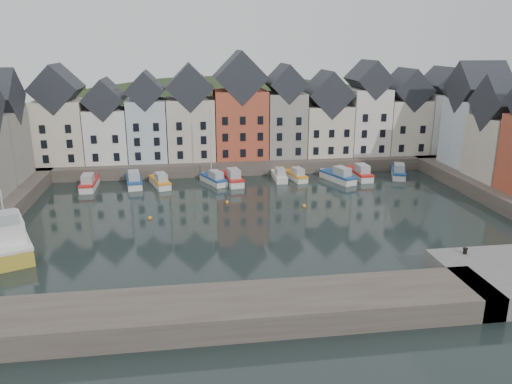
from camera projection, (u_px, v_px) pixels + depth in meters
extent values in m
plane|color=black|center=(266.00, 222.00, 60.61)|extent=(260.00, 260.00, 0.00)
cube|color=#473E36|center=(239.00, 159.00, 88.76)|extent=(90.00, 16.00, 2.00)
cube|color=#473E36|center=(183.00, 314.00, 38.11)|extent=(50.00, 6.00, 2.00)
ellipsoid|color=black|center=(228.00, 213.00, 118.88)|extent=(153.60, 70.40, 64.00)
sphere|color=black|center=(162.00, 103.00, 104.51)|extent=(5.77, 5.77, 5.77)
sphere|color=black|center=(328.00, 98.00, 119.23)|extent=(5.27, 5.27, 5.27)
sphere|color=black|center=(365.00, 102.00, 114.03)|extent=(5.07, 5.07, 5.07)
sphere|color=black|center=(289.00, 103.00, 112.62)|extent=(5.01, 5.01, 5.01)
sphere|color=black|center=(51.00, 112.00, 107.29)|extent=(3.94, 3.94, 3.94)
sphere|color=black|center=(342.00, 99.00, 119.25)|extent=(5.21, 5.21, 5.21)
sphere|color=black|center=(234.00, 100.00, 114.08)|extent=(5.45, 5.45, 5.45)
sphere|color=black|center=(400.00, 108.00, 109.46)|extent=(4.49, 4.49, 4.49)
cube|color=beige|center=(62.00, 131.00, 81.18)|extent=(7.67, 8.00, 10.07)
cube|color=black|center=(57.00, 88.00, 79.19)|extent=(7.67, 8.16, 7.67)
cube|color=white|center=(108.00, 135.00, 82.38)|extent=(6.56, 8.00, 8.61)
cube|color=black|center=(105.00, 99.00, 80.67)|extent=(6.56, 8.16, 6.56)
cube|color=silver|center=(148.00, 130.00, 83.06)|extent=(6.20, 8.00, 10.02)
cube|color=black|center=(146.00, 90.00, 81.18)|extent=(6.20, 8.16, 6.20)
cube|color=beige|center=(191.00, 128.00, 84.01)|extent=(7.70, 8.00, 10.08)
cube|color=black|center=(189.00, 87.00, 82.01)|extent=(7.70, 8.16, 7.70)
cube|color=#B74D34|center=(240.00, 124.00, 84.97)|extent=(8.69, 8.00, 11.28)
cube|color=black|center=(240.00, 77.00, 82.72)|extent=(8.69, 8.16, 8.69)
cube|color=gray|center=(284.00, 124.00, 86.08)|extent=(6.43, 8.00, 10.78)
cube|color=black|center=(285.00, 83.00, 84.07)|extent=(6.43, 8.16, 6.43)
cube|color=beige|center=(325.00, 130.00, 87.39)|extent=(7.88, 8.00, 8.56)
cube|color=black|center=(327.00, 94.00, 85.60)|extent=(7.88, 8.16, 7.88)
cube|color=silver|center=(366.00, 121.00, 87.99)|extent=(6.50, 8.00, 11.27)
cube|color=black|center=(368.00, 79.00, 85.91)|extent=(6.50, 8.16, 6.50)
cube|color=beige|center=(403.00, 126.00, 89.22)|extent=(7.23, 8.00, 9.32)
cube|color=black|center=(406.00, 89.00, 87.36)|extent=(7.23, 8.16, 7.23)
cube|color=white|center=(439.00, 122.00, 90.00)|extent=(6.18, 8.00, 10.32)
cube|color=black|center=(443.00, 84.00, 88.08)|extent=(6.18, 8.16, 6.18)
cube|color=silver|center=(474.00, 133.00, 78.83)|extent=(7.47, 8.00, 10.38)
cube|color=black|center=(480.00, 87.00, 76.77)|extent=(7.62, 8.00, 8.00)
cube|color=beige|center=(504.00, 148.00, 71.45)|extent=(8.14, 8.00, 8.89)
cube|color=black|center=(511.00, 103.00, 69.60)|extent=(8.30, 8.00, 8.00)
sphere|color=orange|center=(227.00, 202.00, 67.61)|extent=(0.50, 0.50, 0.50)
sphere|color=orange|center=(304.00, 206.00, 66.12)|extent=(0.50, 0.50, 0.50)
sphere|color=orange|center=(150.00, 218.00, 61.51)|extent=(0.50, 0.50, 0.50)
cube|color=silver|center=(90.00, 186.00, 74.65)|extent=(2.07, 6.64, 1.21)
cube|color=red|center=(89.00, 181.00, 74.46)|extent=(2.18, 6.77, 0.28)
cube|color=#A2A8AA|center=(88.00, 179.00, 73.33)|extent=(1.58, 2.66, 1.32)
cube|color=silver|center=(134.00, 183.00, 76.09)|extent=(3.00, 7.02, 1.25)
cube|color=navy|center=(134.00, 178.00, 75.90)|extent=(3.13, 7.17, 0.28)
cube|color=#A2A8AA|center=(134.00, 176.00, 74.76)|extent=(1.96, 2.92, 1.36)
cube|color=silver|center=(160.00, 184.00, 75.75)|extent=(3.57, 6.47, 1.14)
cube|color=orange|center=(160.00, 180.00, 75.57)|extent=(3.71, 6.62, 0.26)
cube|color=#A2A8AA|center=(161.00, 177.00, 74.58)|extent=(2.10, 2.79, 1.24)
cube|color=silver|center=(213.00, 181.00, 77.18)|extent=(4.07, 6.23, 1.10)
cube|color=navy|center=(213.00, 177.00, 77.01)|extent=(4.21, 6.38, 0.25)
cube|color=#A2A8AA|center=(216.00, 175.00, 76.10)|extent=(2.25, 2.77, 1.20)
cylinder|color=silver|center=(211.00, 144.00, 76.04)|extent=(0.14, 0.14, 11.02)
cube|color=silver|center=(232.00, 180.00, 77.35)|extent=(3.06, 7.09, 1.26)
cube|color=red|center=(232.00, 176.00, 77.15)|extent=(3.20, 7.24, 0.29)
cube|color=#A2A8AA|center=(234.00, 173.00, 76.01)|extent=(1.99, 2.95, 1.37)
cube|color=silver|center=(279.00, 178.00, 79.27)|extent=(1.78, 5.74, 1.05)
cube|color=silver|center=(279.00, 174.00, 79.11)|extent=(1.88, 5.85, 0.24)
cube|color=#A2A8AA|center=(280.00, 172.00, 78.13)|extent=(1.36, 2.30, 1.14)
cube|color=silver|center=(296.00, 177.00, 79.46)|extent=(2.83, 5.98, 1.05)
cube|color=orange|center=(296.00, 174.00, 79.30)|extent=(2.95, 6.11, 0.24)
cube|color=#A2A8AA|center=(298.00, 171.00, 78.35)|extent=(1.77, 2.52, 1.15)
cube|color=silver|center=(338.00, 179.00, 78.44)|extent=(4.40, 7.11, 1.25)
cube|color=navy|center=(338.00, 174.00, 78.25)|extent=(4.55, 7.28, 0.28)
cube|color=#A2A8AA|center=(342.00, 172.00, 77.19)|extent=(2.48, 3.13, 1.37)
cube|color=silver|center=(359.00, 175.00, 80.26)|extent=(2.36, 6.94, 1.26)
cube|color=red|center=(360.00, 171.00, 80.06)|extent=(2.48, 7.08, 0.29)
cube|color=#A2A8AA|center=(362.00, 169.00, 78.90)|extent=(1.72, 2.81, 1.37)
cube|color=silver|center=(398.00, 174.00, 81.11)|extent=(4.09, 6.77, 1.19)
cube|color=navy|center=(399.00, 170.00, 80.92)|extent=(4.23, 6.93, 0.27)
cube|color=#A2A8AA|center=(399.00, 168.00, 79.82)|extent=(2.33, 2.97, 1.30)
cube|color=gold|center=(9.00, 243.00, 52.52)|extent=(7.74, 12.39, 2.02)
cube|color=silver|center=(8.00, 233.00, 52.20)|extent=(7.88, 12.53, 0.30)
cube|color=silver|center=(8.00, 228.00, 50.21)|extent=(4.40, 5.67, 2.22)
cube|color=#A2A8AA|center=(8.00, 217.00, 48.50)|extent=(2.54, 2.76, 1.01)
cylinder|color=silver|center=(3.00, 208.00, 53.21)|extent=(0.16, 0.16, 4.03)
cylinder|color=black|center=(465.00, 251.00, 46.51)|extent=(0.36, 0.36, 0.50)
cylinder|color=black|center=(465.00, 249.00, 46.43)|extent=(0.48, 0.48, 0.08)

